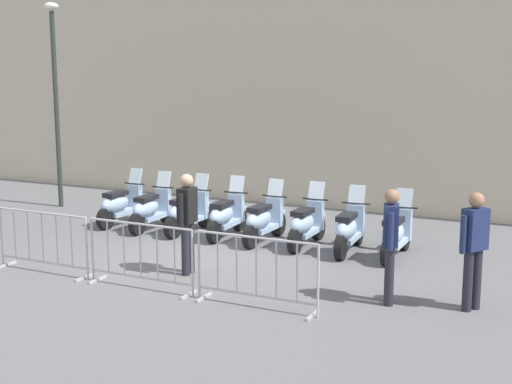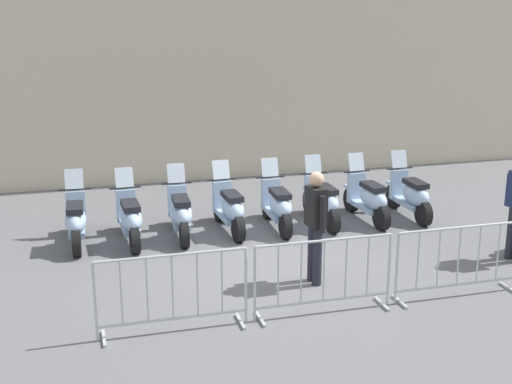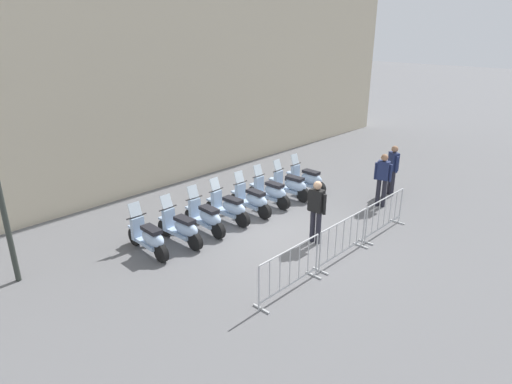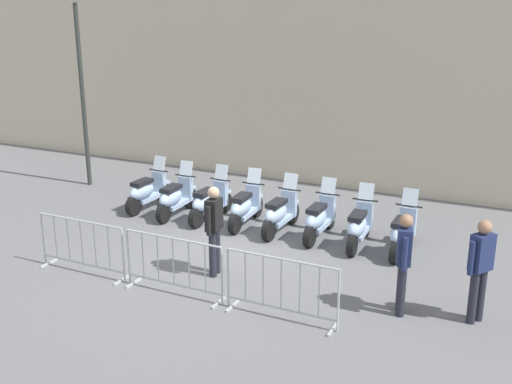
# 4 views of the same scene
# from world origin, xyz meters

# --- Properties ---
(ground_plane) EXTENTS (120.00, 120.00, 0.00)m
(ground_plane) POSITION_xyz_m (0.00, 0.00, 0.00)
(ground_plane) COLOR slate
(motorcycle_0) EXTENTS (0.56, 1.72, 1.24)m
(motorcycle_0) POSITION_xyz_m (-3.19, 1.77, 0.45)
(motorcycle_0) COLOR black
(motorcycle_0) RESTS_ON ground
(motorcycle_1) EXTENTS (0.56, 1.72, 1.24)m
(motorcycle_1) POSITION_xyz_m (-2.28, 1.65, 0.45)
(motorcycle_1) COLOR black
(motorcycle_1) RESTS_ON ground
(motorcycle_2) EXTENTS (0.56, 1.72, 1.24)m
(motorcycle_2) POSITION_xyz_m (-1.38, 1.73, 0.45)
(motorcycle_2) COLOR black
(motorcycle_2) RESTS_ON ground
(motorcycle_3) EXTENTS (0.56, 1.73, 1.24)m
(motorcycle_3) POSITION_xyz_m (-0.47, 1.78, 0.45)
(motorcycle_3) COLOR black
(motorcycle_3) RESTS_ON ground
(motorcycle_4) EXTENTS (0.56, 1.72, 1.24)m
(motorcycle_4) POSITION_xyz_m (0.43, 1.73, 0.45)
(motorcycle_4) COLOR black
(motorcycle_4) RESTS_ON ground
(motorcycle_5) EXTENTS (0.56, 1.72, 1.24)m
(motorcycle_5) POSITION_xyz_m (1.34, 1.79, 0.45)
(motorcycle_5) COLOR black
(motorcycle_5) RESTS_ON ground
(motorcycle_6) EXTENTS (0.56, 1.73, 1.24)m
(motorcycle_6) POSITION_xyz_m (2.25, 1.72, 0.45)
(motorcycle_6) COLOR black
(motorcycle_6) RESTS_ON ground
(motorcycle_7) EXTENTS (0.56, 1.72, 1.24)m
(motorcycle_7) POSITION_xyz_m (3.16, 1.74, 0.45)
(motorcycle_7) COLOR black
(motorcycle_7) RESTS_ON ground
(barrier_segment_0) EXTENTS (1.96, 0.46, 1.07)m
(barrier_segment_0) POSITION_xyz_m (-2.03, -1.87, 0.52)
(barrier_segment_0) COLOR #B2B5B7
(barrier_segment_0) RESTS_ON ground
(barrier_segment_1) EXTENTS (1.96, 0.46, 1.07)m
(barrier_segment_1) POSITION_xyz_m (0.02, -1.85, 0.52)
(barrier_segment_1) COLOR #B2B5B7
(barrier_segment_1) RESTS_ON ground
(barrier_segment_2) EXTENTS (1.96, 0.46, 1.07)m
(barrier_segment_2) POSITION_xyz_m (2.07, -1.83, 0.52)
(barrier_segment_2) COLOR #B2B5B7
(barrier_segment_2) RESTS_ON ground
(officer_near_row_end) EXTENTS (0.38, 0.48, 1.73)m
(officer_near_row_end) POSITION_xyz_m (4.89, -0.52, 0.98)
(officer_near_row_end) COLOR #23232D
(officer_near_row_end) RESTS_ON ground
(officer_mid_plaza) EXTENTS (0.25, 0.55, 1.73)m
(officer_mid_plaza) POSITION_xyz_m (0.26, -0.83, 0.98)
(officer_mid_plaza) COLOR #23232D
(officer_mid_plaza) RESTS_ON ground
(officer_by_barriers) EXTENTS (0.31, 0.53, 1.73)m
(officer_by_barriers) POSITION_xyz_m (3.75, -0.78, 0.98)
(officer_by_barriers) COLOR #23232D
(officer_by_barriers) RESTS_ON ground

